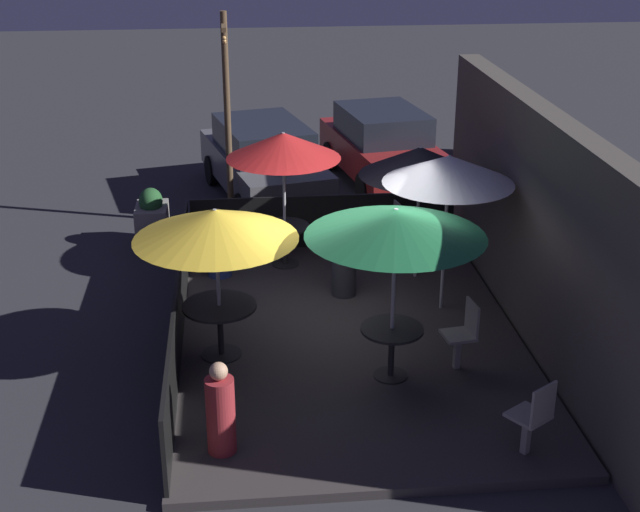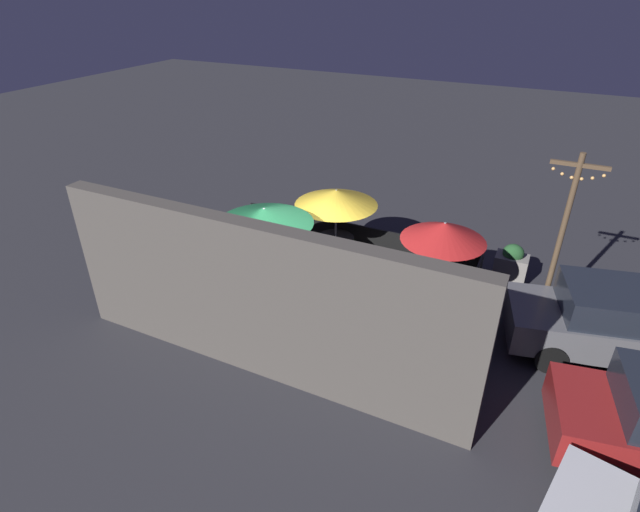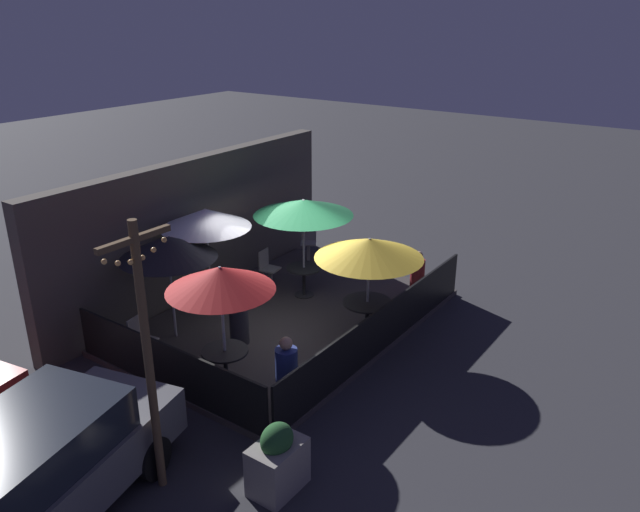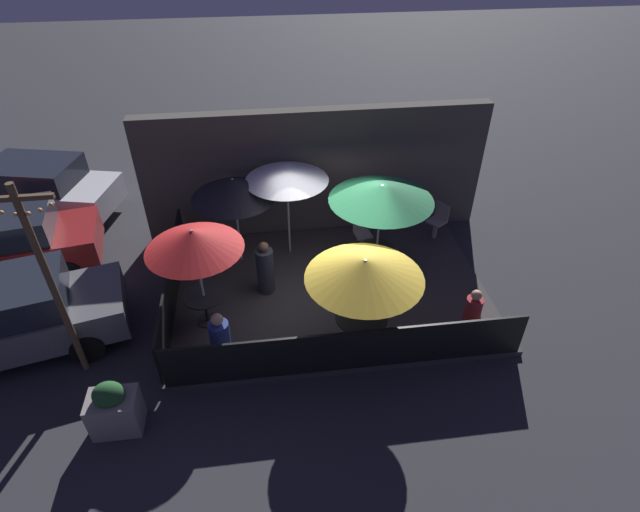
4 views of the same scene
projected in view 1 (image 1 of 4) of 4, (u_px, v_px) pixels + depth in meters
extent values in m
plane|color=#2D2D33|center=(349.00, 344.00, 12.71)|extent=(60.00, 60.00, 0.00)
cube|color=#383333|center=(349.00, 340.00, 12.69)|extent=(6.95, 4.83, 0.12)
cube|color=#4C4742|center=(539.00, 230.00, 12.32)|extent=(8.55, 0.36, 3.30)
cube|color=black|center=(179.00, 314.00, 12.26)|extent=(6.75, 0.05, 0.95)
cube|color=black|center=(324.00, 221.00, 15.63)|extent=(0.05, 4.63, 0.95)
cylinder|color=#B2B2B7|center=(284.00, 200.00, 14.62)|extent=(0.05, 0.05, 2.29)
cone|color=red|center=(283.00, 145.00, 14.26)|extent=(1.86, 1.86, 0.42)
cylinder|color=#B2B2B7|center=(393.00, 296.00, 11.21)|extent=(0.05, 0.05, 2.33)
cone|color=#1E6B3D|center=(396.00, 222.00, 10.83)|extent=(2.25, 2.25, 0.35)
cylinder|color=#B2B2B7|center=(218.00, 284.00, 11.78)|extent=(0.05, 0.05, 2.11)
cone|color=gold|center=(215.00, 224.00, 11.45)|extent=(2.16, 2.16, 0.40)
cylinder|color=#B2B2B7|center=(418.00, 213.00, 14.19)|extent=(0.05, 0.05, 2.19)
cone|color=black|center=(420.00, 161.00, 13.85)|extent=(1.92, 1.92, 0.46)
cylinder|color=#B2B2B7|center=(445.00, 234.00, 13.06)|extent=(0.05, 0.05, 2.40)
cone|color=silver|center=(449.00, 169.00, 12.67)|extent=(1.90, 1.90, 0.41)
cylinder|color=black|center=(285.00, 264.00, 15.06)|extent=(0.45, 0.45, 0.02)
cylinder|color=black|center=(285.00, 246.00, 14.94)|extent=(0.08, 0.08, 0.67)
cylinder|color=black|center=(285.00, 226.00, 14.80)|extent=(0.82, 0.82, 0.04)
cylinder|color=black|center=(390.00, 375.00, 11.66)|extent=(0.45, 0.45, 0.02)
cylinder|color=black|center=(391.00, 353.00, 11.53)|extent=(0.08, 0.08, 0.67)
cylinder|color=black|center=(392.00, 329.00, 11.40)|extent=(0.81, 0.81, 0.04)
cylinder|color=black|center=(222.00, 354.00, 12.19)|extent=(0.55, 0.55, 0.02)
cylinder|color=black|center=(221.00, 331.00, 12.05)|extent=(0.08, 0.08, 0.72)
cylinder|color=black|center=(219.00, 306.00, 11.91)|extent=(1.00, 1.00, 0.04)
cube|color=gray|center=(387.00, 242.00, 15.44)|extent=(0.09, 0.09, 0.42)
cube|color=gray|center=(388.00, 229.00, 15.35)|extent=(0.46, 0.46, 0.04)
cube|color=gray|center=(398.00, 215.00, 15.30)|extent=(0.40, 0.10, 0.44)
cube|color=gray|center=(457.00, 352.00, 11.78)|extent=(0.09, 0.09, 0.46)
cube|color=gray|center=(458.00, 335.00, 11.68)|extent=(0.45, 0.45, 0.04)
cube|color=gray|center=(472.00, 318.00, 11.63)|extent=(0.40, 0.09, 0.44)
cube|color=gray|center=(526.00, 435.00, 10.01)|extent=(0.11, 0.11, 0.47)
cube|color=gray|center=(528.00, 416.00, 9.91)|extent=(0.55, 0.55, 0.04)
cube|color=gray|center=(543.00, 404.00, 9.69)|extent=(0.25, 0.35, 0.44)
cylinder|color=#333338|center=(344.00, 262.00, 13.77)|extent=(0.51, 0.51, 1.09)
sphere|color=brown|center=(345.00, 223.00, 13.52)|extent=(0.21, 0.21, 0.21)
cylinder|color=navy|center=(219.00, 249.00, 14.47)|extent=(0.53, 0.53, 0.93)
sphere|color=tan|center=(217.00, 216.00, 14.24)|extent=(0.23, 0.23, 0.23)
cylinder|color=maroon|center=(221.00, 415.00, 9.96)|extent=(0.46, 0.46, 0.93)
sphere|color=tan|center=(219.00, 371.00, 9.74)|extent=(0.21, 0.21, 0.21)
cube|color=gray|center=(153.00, 226.00, 16.03)|extent=(0.81, 0.56, 0.76)
ellipsoid|color=#235128|center=(151.00, 201.00, 15.84)|extent=(0.52, 0.42, 0.47)
cylinder|color=brown|center=(228.00, 123.00, 16.35)|extent=(0.12, 0.12, 4.01)
cube|color=brown|center=(224.00, 25.00, 15.67)|extent=(1.10, 0.08, 0.08)
sphere|color=#F4B260|center=(224.00, 30.00, 16.14)|extent=(0.07, 0.07, 0.07)
sphere|color=#F4B260|center=(224.00, 36.00, 16.01)|extent=(0.07, 0.07, 0.07)
sphere|color=#F4B260|center=(224.00, 40.00, 15.86)|extent=(0.07, 0.07, 0.07)
sphere|color=#F4B260|center=(224.00, 42.00, 15.69)|extent=(0.07, 0.07, 0.07)
sphere|color=#F4B260|center=(224.00, 41.00, 15.50)|extent=(0.07, 0.07, 0.07)
sphere|color=#F4B260|center=(224.00, 38.00, 15.30)|extent=(0.07, 0.07, 0.07)
cube|color=#5B5B60|center=(264.00, 168.00, 18.25)|extent=(4.59, 2.65, 0.70)
cube|color=#1E232D|center=(263.00, 137.00, 18.00)|extent=(2.67, 2.07, 0.60)
cylinder|color=black|center=(322.00, 201.00, 17.46)|extent=(0.66, 0.32, 0.64)
cylinder|color=black|center=(242.00, 210.00, 16.98)|extent=(0.66, 0.32, 0.64)
cylinder|color=black|center=(283.00, 163.00, 19.79)|extent=(0.66, 0.32, 0.64)
cylinder|color=black|center=(211.00, 170.00, 19.31)|extent=(0.66, 0.32, 0.64)
cube|color=maroon|center=(382.00, 153.00, 19.30)|extent=(4.19, 2.35, 0.70)
cube|color=#1E232D|center=(383.00, 123.00, 19.05)|extent=(2.41, 1.91, 0.60)
cylinder|color=black|center=(437.00, 182.00, 18.54)|extent=(0.66, 0.29, 0.64)
cylinder|color=black|center=(364.00, 189.00, 18.15)|extent=(0.66, 0.29, 0.64)
cylinder|color=black|center=(397.00, 150.00, 20.72)|extent=(0.66, 0.29, 0.64)
cylinder|color=black|center=(330.00, 156.00, 20.33)|extent=(0.66, 0.29, 0.64)
cube|color=silver|center=(498.00, 148.00, 19.61)|extent=(4.35, 2.59, 0.70)
cube|color=#1E232D|center=(500.00, 119.00, 19.36)|extent=(2.54, 2.04, 0.60)
cylinder|color=black|center=(539.00, 183.00, 18.50)|extent=(0.66, 0.32, 0.64)
cylinder|color=black|center=(460.00, 180.00, 18.69)|extent=(0.66, 0.32, 0.64)
cylinder|color=black|center=(529.00, 149.00, 20.80)|extent=(0.66, 0.32, 0.64)
cylinder|color=black|center=(459.00, 147.00, 21.00)|extent=(0.66, 0.32, 0.64)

